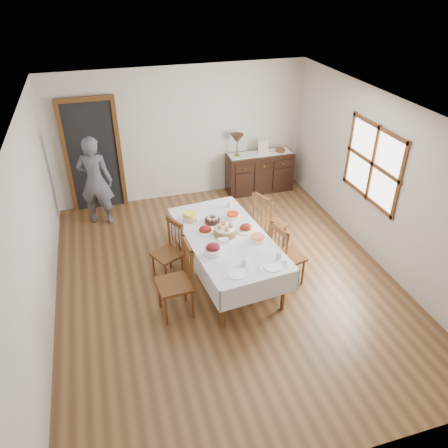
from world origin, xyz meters
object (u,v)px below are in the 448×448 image
object	(u,v)px
chair_left_near	(179,280)
chair_right_far	(268,222)
chair_right_near	(285,255)
table_lamp	(237,139)
dining_table	(227,241)
sideboard	(259,172)
chair_left_far	(170,250)
person	(95,178)

from	to	relation	value
chair_left_near	chair_right_far	world-z (taller)	chair_left_near
chair_right_near	table_lamp	world-z (taller)	table_lamp
chair_left_near	chair_right_near	bearing A→B (deg)	92.19
chair_right_far	dining_table	bearing A→B (deg)	97.91
sideboard	table_lamp	xyz separation A→B (m)	(-0.49, 0.04, 0.76)
chair_right_near	sideboard	size ratio (longest dim) A/B	0.75
dining_table	chair_left_near	xyz separation A→B (m)	(-0.83, -0.53, -0.12)
dining_table	chair_left_far	xyz separation A→B (m)	(-0.80, 0.31, -0.20)
chair_right_near	chair_right_far	bearing A→B (deg)	-17.87
chair_left_near	table_lamp	xyz separation A→B (m)	(1.87, 3.23, 0.62)
chair_left_near	chair_right_far	distance (m)	2.00
chair_left_far	sideboard	bearing A→B (deg)	109.30
chair_right_near	table_lamp	bearing A→B (deg)	-17.84
chair_right_far	sideboard	size ratio (longest dim) A/B	0.79
dining_table	person	size ratio (longest dim) A/B	1.31
chair_right_near	sideboard	xyz separation A→B (m)	(0.74, 3.02, -0.10)
chair_right_near	sideboard	world-z (taller)	chair_right_near
chair_right_far	table_lamp	distance (m)	2.27
table_lamp	dining_table	bearing A→B (deg)	-111.06
dining_table	chair_left_far	distance (m)	0.88
chair_right_near	person	world-z (taller)	person
sideboard	person	size ratio (longest dim) A/B	0.77
chair_right_far	person	bearing A→B (deg)	32.27
dining_table	chair_right_near	xyz separation A→B (m)	(0.79, -0.36, -0.16)
person	sideboard	bearing A→B (deg)	-155.08
chair_left_far	chair_right_near	xyz separation A→B (m)	(1.60, -0.66, 0.04)
dining_table	chair_left_near	bearing A→B (deg)	-153.43
chair_left_far	chair_right_far	distance (m)	1.69
chair_left_near	chair_right_near	distance (m)	1.63
dining_table	chair_left_near	size ratio (longest dim) A/B	2.12
person	table_lamp	distance (m)	2.83
chair_right_far	sideboard	xyz separation A→B (m)	(0.66, 2.13, -0.13)
chair_right_far	chair_left_near	bearing A→B (deg)	98.36
chair_left_near	person	world-z (taller)	person
chair_left_far	sideboard	xyz separation A→B (m)	(2.33, 2.36, -0.07)
chair_right_near	chair_left_far	bearing A→B (deg)	54.32
person	table_lamp	bearing A→B (deg)	-153.25
dining_table	sideboard	xyz separation A→B (m)	(1.53, 2.67, -0.27)
chair_right_far	table_lamp	xyz separation A→B (m)	(0.18, 2.17, 0.63)
chair_right_far	person	distance (m)	3.17
person	chair_left_near	bearing A→B (deg)	126.40
person	dining_table	bearing A→B (deg)	145.74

